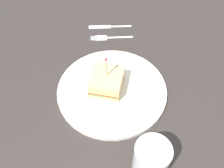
% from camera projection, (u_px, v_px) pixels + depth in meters
% --- Properties ---
extents(ground_plane, '(0.91, 0.91, 0.02)m').
position_uv_depth(ground_plane, '(112.00, 94.00, 0.67)').
color(ground_plane, '#2D2826').
extents(plate, '(0.28, 0.28, 0.01)m').
position_uv_depth(plate, '(112.00, 90.00, 0.66)').
color(plate, silver).
rests_on(plate, ground_plane).
extents(sandwich_half_center, '(0.10, 0.10, 0.11)m').
position_uv_depth(sandwich_half_center, '(107.00, 82.00, 0.64)').
color(sandwich_half_center, tan).
rests_on(sandwich_half_center, plate).
extents(drink_glass, '(0.07, 0.07, 0.10)m').
position_uv_depth(drink_glass, '(150.00, 162.00, 0.50)').
color(drink_glass, '#B74C33').
rests_on(drink_glass, ground_plane).
extents(fork, '(0.13, 0.02, 0.00)m').
position_uv_depth(fork, '(107.00, 38.00, 0.79)').
color(fork, silver).
rests_on(fork, ground_plane).
extents(knife, '(0.14, 0.02, 0.00)m').
position_uv_depth(knife, '(107.00, 26.00, 0.82)').
color(knife, silver).
rests_on(knife, ground_plane).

